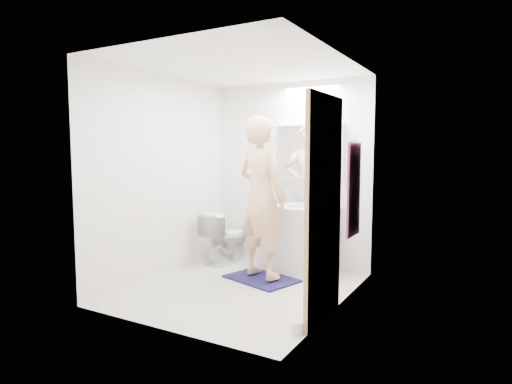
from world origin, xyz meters
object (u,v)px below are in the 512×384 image
Objects in this scene: toothbrush_cup at (318,203)px; toilet at (226,237)px; medicine_cabinet at (309,152)px; toilet_paper_roll at (297,327)px; person at (262,197)px; soap_bottle_b at (292,197)px; soap_bottle_a at (281,195)px; vanity_cabinet at (298,240)px.

toilet is at bearing -167.20° from toothbrush_cup.
medicine_cabinet reaches higher than toilet_paper_roll.
toilet is 1.11m from person.
toilet is 4.00× the size of soap_bottle_b.
medicine_cabinet reaches higher than toilet.
toothbrush_cup is (0.51, 0.01, -0.08)m from soap_bottle_a.
toilet is at bearing -162.91° from medicine_cabinet.
medicine_cabinet is 4.97× the size of soap_bottle_b.
person is (0.80, -0.45, 0.62)m from toilet.
toilet is 0.95m from soap_bottle_a.
person is at bearing -110.99° from vanity_cabinet.
person reaches higher than toilet.
person is at bearing -119.64° from toothbrush_cup.
toilet_paper_roll is at bearing -69.78° from medicine_cabinet.
toilet_paper_roll is at bearing -60.17° from soap_bottle_a.
medicine_cabinet reaches higher than vanity_cabinet.
soap_bottle_a is at bearing -65.45° from person.
soap_bottle_a is (-0.32, 0.15, 0.55)m from vanity_cabinet.
toilet is 3.01× the size of soap_bottle_a.
toothbrush_cup reaches higher than toilet.
toilet is at bearing -13.00° from person.
soap_bottle_a reaches higher than soap_bottle_b.
vanity_cabinet reaches higher than toilet.
soap_bottle_b reaches higher than toilet.
vanity_cabinet is at bearing -101.37° from medicine_cabinet.
soap_bottle_a is (0.70, 0.26, 0.58)m from toilet.
medicine_cabinet reaches higher than soap_bottle_a.
medicine_cabinet is 0.63m from soap_bottle_b.
vanity_cabinet is at bearing -140.81° from toothbrush_cup.
soap_bottle_a is at bearing 154.75° from vanity_cabinet.
toothbrush_cup is (0.15, -0.05, -0.64)m from medicine_cabinet.
soap_bottle_a is (-0.10, 0.72, -0.04)m from person.
vanity_cabinet is 1.13m from medicine_cabinet.
person is at bearing 161.24° from toilet.
toilet_paper_roll is at bearing 148.66° from toilet.
soap_bottle_b is at bearing 11.34° from soap_bottle_a.
soap_bottle_a reaches higher than toilet.
person is (-0.26, -0.78, -0.52)m from medicine_cabinet.
medicine_cabinet is 9.81× the size of toothbrush_cup.
soap_bottle_a is (-0.36, -0.06, -0.56)m from medicine_cabinet.
soap_bottle_a is 2.62× the size of toothbrush_cup.
person is 0.85m from toothbrush_cup.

